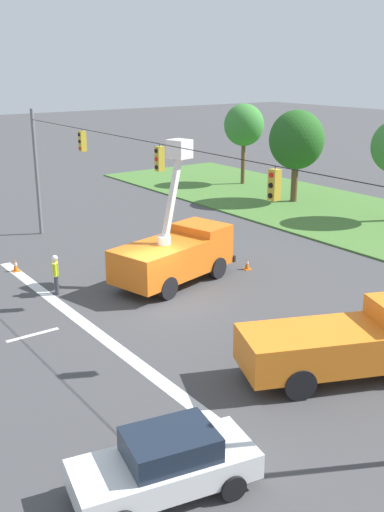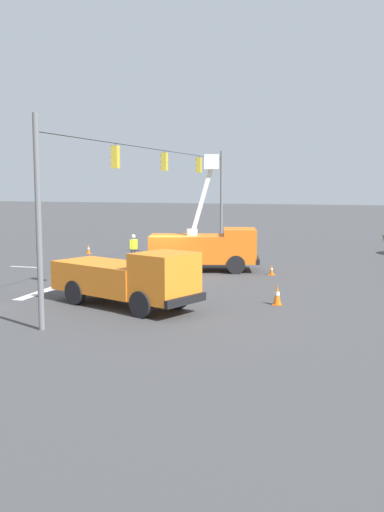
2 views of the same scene
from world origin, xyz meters
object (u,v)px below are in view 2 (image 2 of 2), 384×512
object	(u,v)px
road_worker	(134,247)
traffic_cone_mid_left	(272,270)
traffic_cone_mid_right	(277,295)
utility_truck_bucket_lift	(205,246)
traffic_cone_foreground_left	(150,251)
utility_truck_support_near	(129,278)
traffic_cone_foreground_right	(88,249)

from	to	relation	value
road_worker	traffic_cone_mid_left	size ratio (longest dim) A/B	3.03
road_worker	traffic_cone_mid_right	size ratio (longest dim) A/B	2.14
utility_truck_bucket_lift	road_worker	world-z (taller)	utility_truck_bucket_lift
road_worker	traffic_cone_mid_right	bearing A→B (deg)	45.62
road_worker	traffic_cone_foreground_left	world-z (taller)	road_worker
utility_truck_support_near	traffic_cone_foreground_right	size ratio (longest dim) A/B	10.28
traffic_cone_foreground_left	traffic_cone_foreground_right	world-z (taller)	traffic_cone_foreground_right
utility_truck_bucket_lift	utility_truck_support_near	distance (m)	10.37
traffic_cone_foreground_left	traffic_cone_mid_left	size ratio (longest dim) A/B	1.09
traffic_cone_foreground_right	traffic_cone_mid_left	world-z (taller)	traffic_cone_foreground_right
traffic_cone_foreground_right	traffic_cone_mid_left	size ratio (longest dim) A/B	1.15
utility_truck_bucket_lift	traffic_cone_foreground_left	size ratio (longest dim) A/B	10.14
utility_truck_support_near	traffic_cone_mid_left	bearing A→B (deg)	156.74
utility_truck_bucket_lift	utility_truck_support_near	xyz separation A→B (m)	(10.36, -0.38, -0.23)
traffic_cone_foreground_left	traffic_cone_mid_right	xyz separation A→B (m)	(13.98, 10.66, 0.11)
utility_truck_support_near	traffic_cone_foreground_left	size ratio (longest dim) A/B	10.77
traffic_cone_foreground_left	traffic_cone_mid_left	xyz separation A→B (m)	(6.30, 9.26, -0.03)
utility_truck_support_near	traffic_cone_foreground_left	world-z (taller)	utility_truck_support_near
utility_truck_bucket_lift	traffic_cone_mid_left	bearing A→B (deg)	81.40
traffic_cone_foreground_left	utility_truck_support_near	bearing A→B (deg)	17.44
traffic_cone_mid_left	traffic_cone_mid_right	distance (m)	7.81
utility_truck_support_near	road_worker	size ratio (longest dim) A/B	3.89
road_worker	traffic_cone_foreground_left	size ratio (longest dim) A/B	2.77
road_worker	traffic_cone_foreground_right	bearing A→B (deg)	-126.25
utility_truck_bucket_lift	traffic_cone_mid_left	size ratio (longest dim) A/B	11.08
traffic_cone_mid_left	traffic_cone_mid_right	world-z (taller)	traffic_cone_mid_right
utility_truck_support_near	road_worker	bearing A→B (deg)	-159.05
utility_truck_bucket_lift	traffic_cone_mid_right	bearing A→B (deg)	32.33
road_worker	traffic_cone_mid_right	distance (m)	14.37
traffic_cone_foreground_right	utility_truck_bucket_lift	bearing A→B (deg)	61.73
road_worker	traffic_cone_mid_right	xyz separation A→B (m)	(10.04, 10.26, -0.59)
traffic_cone_foreground_right	traffic_cone_mid_right	size ratio (longest dim) A/B	0.81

